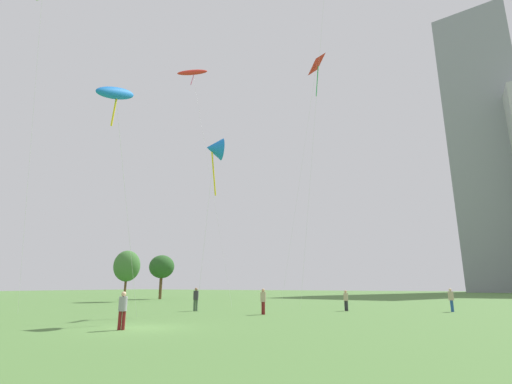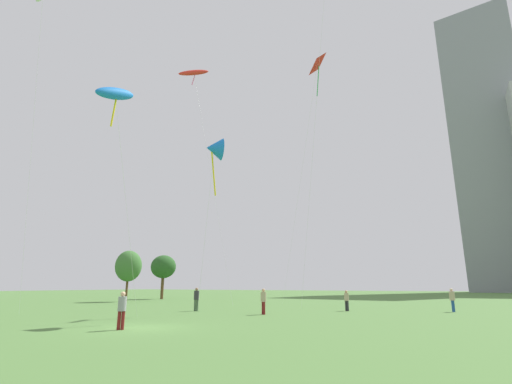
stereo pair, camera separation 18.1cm
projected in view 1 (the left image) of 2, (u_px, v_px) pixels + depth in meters
name	position (u px, v px, depth m)	size (l,w,h in m)	color
ground	(138.00, 328.00, 18.37)	(280.00, 280.00, 0.00)	#4C7538
person_standing_0	(451.00, 298.00, 29.94)	(0.40, 0.40, 1.80)	#1E478C
person_standing_2	(123.00, 308.00, 17.88)	(0.39, 0.39, 1.74)	maroon
person_standing_3	(263.00, 299.00, 27.26)	(0.40, 0.40, 1.81)	maroon
person_standing_4	(346.00, 299.00, 30.97)	(0.37, 0.37, 1.64)	#2D2D33
person_standing_5	(196.00, 297.00, 30.84)	(0.41, 0.41, 1.85)	#3F593F
kite_flying_0	(214.00, 149.00, 26.15)	(4.99, 4.99, 12.04)	silver
kite_flying_2	(316.00, 67.00, 41.53)	(7.98, 6.17, 26.67)	silver
kite_flying_3	(116.00, 94.00, 22.04)	(3.29, 7.30, 13.85)	silver
kite_flying_5	(193.00, 73.00, 52.32)	(10.17, 4.95, 31.96)	silver
park_tree_0	(127.00, 266.00, 49.28)	(3.37, 3.37, 6.49)	brown
park_tree_1	(162.00, 267.00, 58.62)	(3.83, 3.83, 6.62)	brown
distant_highrise_1	(488.00, 146.00, 121.11)	(21.08, 16.72, 90.98)	gray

